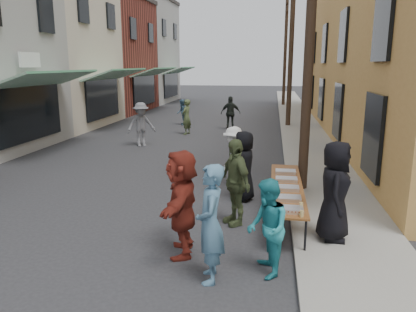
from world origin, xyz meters
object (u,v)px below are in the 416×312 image
(utility_pole_far, at_px, (285,51))
(serving_table, at_px, (287,187))
(catering_tray_sausage, at_px, (290,209))
(guest_front_c, at_px, (267,228))
(utility_pole_mid, at_px, (291,44))
(server, at_px, (335,191))
(guest_front_a, at_px, (244,166))
(utility_pole_near, at_px, (311,21))

(utility_pole_far, relative_size, serving_table, 2.25)
(catering_tray_sausage, relative_size, guest_front_c, 0.31)
(utility_pole_mid, relative_size, server, 4.64)
(utility_pole_far, distance_m, guest_front_c, 29.03)
(utility_pole_far, bearing_deg, server, -89.28)
(utility_pole_far, xyz_separation_m, catering_tray_sausage, (-0.50, -27.74, -3.71))
(catering_tray_sausage, bearing_deg, guest_front_a, 110.97)
(serving_table, relative_size, server, 2.06)
(utility_pole_far, distance_m, server, 27.58)
(utility_pole_mid, bearing_deg, guest_front_a, -96.81)
(utility_pole_mid, relative_size, guest_front_c, 5.49)
(utility_pole_near, relative_size, utility_pole_far, 1.00)
(catering_tray_sausage, bearing_deg, utility_pole_far, 88.97)
(utility_pole_near, bearing_deg, serving_table, -103.44)
(serving_table, relative_size, guest_front_a, 2.22)
(serving_table, height_order, guest_front_a, guest_front_a)
(utility_pole_near, relative_size, utility_pole_mid, 1.00)
(utility_pole_near, height_order, server, utility_pole_near)
(utility_pole_near, height_order, serving_table, utility_pole_near)
(catering_tray_sausage, distance_m, guest_front_c, 1.11)
(serving_table, bearing_deg, utility_pole_near, 76.56)
(utility_pole_mid, relative_size, serving_table, 2.25)
(catering_tray_sausage, height_order, guest_front_c, guest_front_c)
(utility_pole_near, distance_m, guest_front_c, 6.10)
(catering_tray_sausage, xyz_separation_m, server, (0.85, 0.38, 0.28))
(guest_front_c, height_order, server, server)
(catering_tray_sausage, bearing_deg, utility_pole_mid, 88.18)
(utility_pole_far, bearing_deg, guest_front_c, -91.79)
(utility_pole_near, relative_size, guest_front_c, 5.49)
(utility_pole_mid, height_order, server, utility_pole_mid)
(serving_table, height_order, catering_tray_sausage, catering_tray_sausage)
(utility_pole_mid, relative_size, guest_front_a, 5.00)
(serving_table, xyz_separation_m, server, (0.85, -1.27, 0.36))
(utility_pole_far, distance_m, guest_front_a, 25.30)
(serving_table, xyz_separation_m, guest_front_a, (-1.05, 1.10, 0.19))
(guest_front_a, bearing_deg, utility_pole_near, 130.32)
(utility_pole_far, xyz_separation_m, guest_front_c, (-0.90, -28.78, -3.68))
(utility_pole_near, xyz_separation_m, utility_pole_mid, (0.00, 12.00, 0.00))
(utility_pole_near, distance_m, utility_pole_mid, 12.00)
(utility_pole_mid, distance_m, serving_table, 14.60)
(utility_pole_near, height_order, catering_tray_sausage, utility_pole_near)
(catering_tray_sausage, relative_size, guest_front_a, 0.28)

